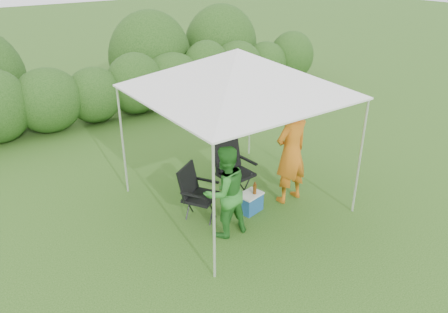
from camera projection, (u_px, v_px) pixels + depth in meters
ground at (252, 212)px, 7.81m from camera, size 70.00×70.00×0.00m
hedge at (116, 88)px, 11.89m from camera, size 14.65×1.53×1.80m
canopy at (237, 71)px, 7.12m from camera, size 3.10×3.10×2.83m
chair_right at (232, 166)px, 8.15m from camera, size 0.69×0.63×1.05m
chair_left at (195, 190)px, 7.44m from camera, size 0.76×0.75×0.97m
man at (291, 152)px, 7.81m from camera, size 0.74×0.50×1.96m
woman at (225, 192)px, 6.93m from camera, size 0.78×0.62×1.56m
cooler at (250, 202)px, 7.78m from camera, size 0.48×0.39×0.36m
bottle at (255, 188)px, 7.66m from camera, size 0.06×0.06×0.24m
lawn_toy at (274, 110)px, 12.37m from camera, size 0.51×0.43×0.26m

